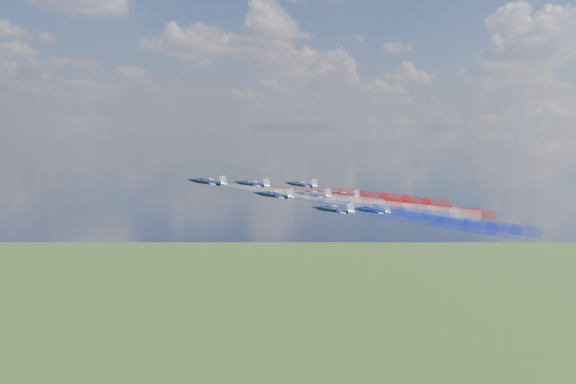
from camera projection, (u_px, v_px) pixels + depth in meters
jet_lead at (209, 182)px, 164.42m from camera, size 12.67×11.23×4.83m
trail_lead at (306, 195)px, 168.98m from camera, size 40.43×15.65×9.62m
jet_inner_left at (275, 195)px, 157.97m from camera, size 12.67×11.23×4.83m
trail_inner_left at (375, 208)px, 162.53m from camera, size 40.43×15.65×9.62m
jet_inner_right at (253, 184)px, 178.36m from camera, size 12.67×11.23×4.83m
trail_inner_right at (342, 196)px, 182.92m from camera, size 40.43×15.65×9.62m
jet_outer_left at (335, 210)px, 149.65m from camera, size 12.67×11.23×4.83m
trail_outer_left at (438, 223)px, 154.21m from camera, size 40.43×15.65×9.62m
jet_center_third at (314, 195)px, 169.12m from camera, size 12.67×11.23×4.83m
trail_center_third at (407, 207)px, 173.68m from camera, size 40.43×15.65×9.62m
jet_outer_right at (302, 185)px, 192.54m from camera, size 12.67×11.23×4.83m
trail_outer_right at (384, 196)px, 197.10m from camera, size 40.43×15.65×9.62m
jet_rear_left at (373, 211)px, 163.57m from camera, size 12.67×11.23×4.83m
trail_rear_left at (467, 223)px, 168.13m from camera, size 40.43×15.65×9.62m
jet_rear_right at (344, 196)px, 183.59m from camera, size 12.67×11.23×4.83m
trail_rear_right at (428, 207)px, 188.15m from camera, size 40.43×15.65×9.62m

